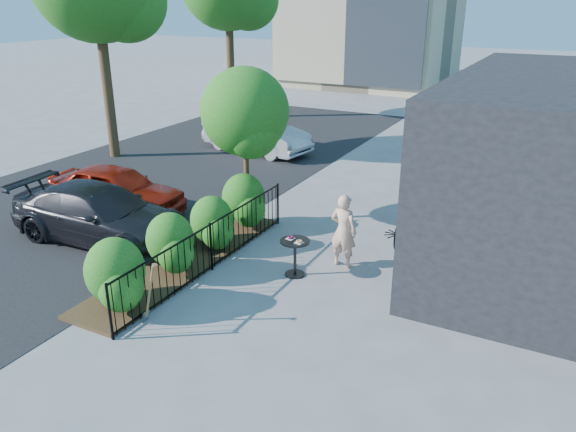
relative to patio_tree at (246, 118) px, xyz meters
The scene contains 12 objects.
ground 4.50m from the patio_tree, 50.96° to the right, with size 120.00×120.00×0.00m, color gray.
fence 3.61m from the patio_tree, 75.06° to the right, with size 0.05×6.05×1.10m.
planting_bed 3.88m from the patio_tree, 89.26° to the right, with size 1.30×6.00×0.08m, color #382616.
shrubs 3.37m from the patio_tree, 87.08° to the right, with size 1.10×5.60×1.24m.
patio_tree is the anchor object (origin of this frame).
street 5.51m from the patio_tree, behind, with size 9.00×30.00×0.01m, color black.
cafe_table 3.92m from the patio_tree, 41.26° to the right, with size 0.64×0.64×0.85m.
woman 3.92m from the patio_tree, 21.74° to the right, with size 0.61×0.40×1.66m, color #DFAB90.
shovel 5.59m from the patio_tree, 78.97° to the right, with size 0.43×0.17×1.28m.
car_red 4.26m from the patio_tree, 163.41° to the right, with size 1.55×3.86×1.32m, color #A41C0D.
car_silver 7.40m from the patio_tree, 118.92° to the left, with size 1.51×4.34×1.43m, color #ACACB1.
car_darkgrey 4.23m from the patio_tree, 134.09° to the right, with size 1.87×4.61×1.34m, color black.
Camera 1 is at (5.01, -8.93, 5.57)m, focal length 35.00 mm.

